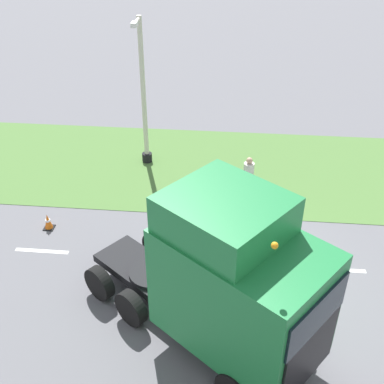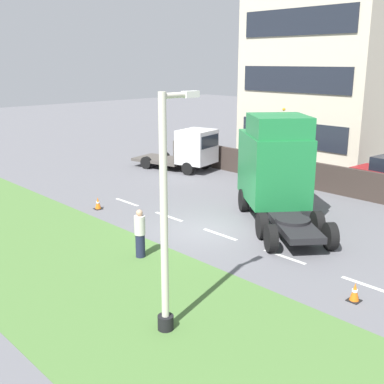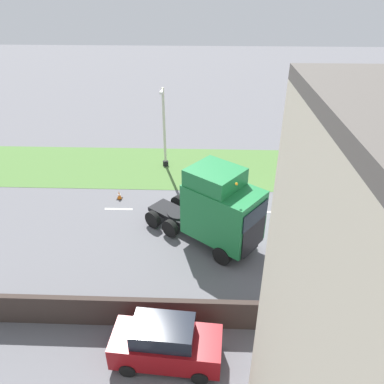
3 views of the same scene
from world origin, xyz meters
The scene contains 7 objects.
ground_plane centered at (0.00, 0.00, 0.00)m, with size 120.00×120.00×0.00m, color slate.
grass_verge centered at (-6.00, 0.00, 0.01)m, with size 7.00×44.00×0.01m.
lane_markings centered at (0.00, -0.70, 0.00)m, with size 0.16×14.60×0.00m.
lorry_cab centered at (3.34, -0.84, 2.32)m, with size 6.07×6.79×4.76m.
lamp_post centered at (-6.21, -4.65, 2.72)m, with size 1.33×0.42×6.15m.
pedestrian centered at (-3.78, -0.34, 0.88)m, with size 0.39×0.39×1.79m.
traffic_cone_lead centered at (-1.24, -7.28, 0.28)m, with size 0.36×0.36×0.58m.
Camera 1 is at (11.73, -0.98, 10.36)m, focal length 45.00 mm.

